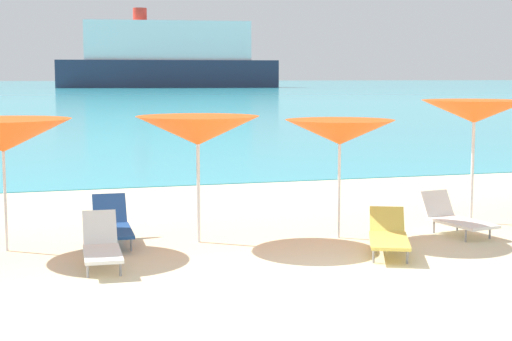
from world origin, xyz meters
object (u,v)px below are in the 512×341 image
Objects in this scene: umbrella_6 at (474,112)px; lounge_chair_5 at (102,246)px; umbrella_4 at (198,131)px; umbrella_3 at (3,136)px; lounge_chair_7 at (455,217)px; lounge_chair_9 at (388,235)px; lounge_chair_0 at (112,224)px; umbrella_5 at (340,132)px; cruise_ship at (168,58)px.

umbrella_6 reaches higher than lounge_chair_5.
umbrella_6 is (5.33, 0.24, 0.23)m from umbrella_4.
umbrella_4 is 2.64m from lounge_chair_5.
lounge_chair_7 is (7.52, -0.87, -1.54)m from umbrella_3.
lounge_chair_9 is at bearing -159.93° from lounge_chair_7.
umbrella_3 reaches higher than lounge_chair_7.
umbrella_6 is 1.42× the size of lounge_chair_0.
lounge_chair_0 is 4.51m from lounge_chair_9.
lounge_chair_5 is (-4.10, -0.93, -1.50)m from umbrella_5.
lounge_chair_9 is at bearing -18.68° from umbrella_3.
umbrella_5 is 1.34× the size of lounge_chair_7.
cruise_ship reaches higher than lounge_chair_7.
umbrella_6 is at bearing 2.55° from umbrella_4.
lounge_chair_5 reaches higher than lounge_chair_9.
lounge_chair_5 is 1.01× the size of lounge_chair_7.
umbrella_6 is 1.32× the size of lounge_chair_9.
cruise_ship is at bearing 71.11° from lounge_chair_7.
umbrella_4 is at bearing -177.45° from umbrella_6.
cruise_ship is at bearing 79.86° from umbrella_4.
lounge_chair_0 is at bearing 2.09° from umbrella_3.
umbrella_6 reaches higher than umbrella_3.
umbrella_3 is at bearing 163.16° from lounge_chair_7.
umbrella_4 is at bearing 171.90° from umbrella_5.
umbrella_4 is 3.52m from lounge_chair_9.
umbrella_4 is 2.10m from lounge_chair_0.
cruise_ship is at bearing 80.64° from umbrella_5.
lounge_chair_7 is at bearing -8.52° from umbrella_5.
lounge_chair_9 is at bearing -2.94° from lounge_chair_5.
cruise_ship reaches higher than umbrella_5.
lounge_chair_0 is at bearing 179.59° from umbrella_6.
lounge_chair_5 is at bearing -167.92° from umbrella_6.
lounge_chair_0 is 1.59m from lounge_chair_5.
umbrella_5 is (5.45, -0.56, -0.02)m from umbrella_3.
lounge_chair_7 reaches higher than lounge_chair_9.
umbrella_4 is at bearing 161.49° from lounge_chair_7.
umbrella_3 reaches higher than umbrella_5.
lounge_chair_5 reaches higher than lounge_chair_7.
umbrella_3 is 1.32× the size of lounge_chair_9.
lounge_chair_0 is at bearing 170.64° from umbrella_5.
lounge_chair_7 is 0.03× the size of cruise_ship.
umbrella_6 reaches higher than lounge_chair_0.
umbrella_5 is at bearing -7.06° from lounge_chair_0.
umbrella_5 is 2.06m from lounge_chair_9.
umbrella_5 is at bearing -168.94° from umbrella_6.
lounge_chair_0 is at bearing -93.09° from cruise_ship.
umbrella_6 is at bearing -90.93° from cruise_ship.
umbrella_6 is 3.77m from lounge_chair_9.
umbrella_6 is 175.79m from cruise_ship.
lounge_chair_9 is 0.03× the size of cruise_ship.
lounge_chair_9 is (5.71, -1.93, -1.53)m from umbrella_3.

